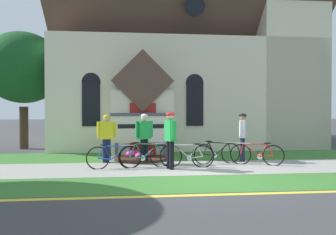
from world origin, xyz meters
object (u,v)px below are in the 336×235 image
bicycle_green (187,155)px  cyclist_in_white_jersey (144,134)px  roadside_conifer (300,60)px  cyclist_in_yellow_jersey (107,135)px  bicycle_black (217,153)px  bicycle_blue (114,157)px  bicycle_yellow (145,155)px  church_sign (141,129)px  cyclist_in_blue_jersey (243,133)px  bicycle_orange (257,154)px  yard_deciduous_tree (23,68)px  cyclist_in_red_jersey (170,135)px

bicycle_green → cyclist_in_white_jersey: (-1.34, 0.79, 0.62)m
roadside_conifer → cyclist_in_yellow_jersey: bearing=-145.9°
bicycle_black → roadside_conifer: 11.87m
bicycle_green → bicycle_blue: 2.28m
bicycle_blue → bicycle_yellow: bearing=7.3°
church_sign → bicycle_green: 2.53m
cyclist_in_blue_jersey → cyclist_in_white_jersey: bearing=-177.7°
bicycle_orange → cyclist_in_yellow_jersey: bearing=169.5°
bicycle_black → cyclist_in_yellow_jersey: (-3.76, 0.52, 0.61)m
bicycle_black → yard_deciduous_tree: 10.18m
cyclist_in_red_jersey → bicycle_green: bearing=28.2°
church_sign → cyclist_in_white_jersey: bearing=-84.8°
bicycle_yellow → yard_deciduous_tree: 8.65m
cyclist_in_yellow_jersey → yard_deciduous_tree: size_ratio=0.30×
bicycle_black → cyclist_in_yellow_jersey: bearing=172.2°
bicycle_blue → yard_deciduous_tree: (-4.73, 5.64, 3.49)m
bicycle_orange → bicycle_black: (-1.24, 0.41, 0.00)m
bicycle_orange → bicycle_black: 1.31m
bicycle_orange → cyclist_in_blue_jersey: size_ratio=0.95×
cyclist_in_yellow_jersey → cyclist_in_white_jersey: size_ratio=0.98×
bicycle_green → cyclist_in_white_jersey: 1.67m
cyclist_in_yellow_jersey → bicycle_blue: bearing=-72.5°
bicycle_orange → bicycle_yellow: 3.68m
bicycle_green → cyclist_in_blue_jersey: bearing=23.5°
roadside_conifer → bicycle_green: bearing=-134.6°
bicycle_yellow → yard_deciduous_tree: (-5.69, 5.51, 3.48)m
roadside_conifer → yard_deciduous_tree: bearing=-169.0°
roadside_conifer → bicycle_black: bearing=-132.5°
bicycle_yellow → roadside_conifer: roadside_conifer is taller
church_sign → yard_deciduous_tree: 7.20m
bicycle_green → yard_deciduous_tree: 9.62m
bicycle_blue → cyclist_in_blue_jersey: 4.57m
bicycle_blue → bicycle_orange: bearing=2.4°
church_sign → yard_deciduous_tree: bearing=146.6°
bicycle_blue → cyclist_in_white_jersey: (0.94, 0.83, 0.63)m
bicycle_black → cyclist_in_white_jersey: (-2.46, 0.22, 0.63)m
bicycle_yellow → bicycle_black: (2.44, 0.48, -0.01)m
bicycle_blue → bicycle_black: 3.46m
bicycle_blue → yard_deciduous_tree: yard_deciduous_tree is taller
roadside_conifer → bicycle_yellow: bearing=-139.0°
bicycle_orange → cyclist_in_blue_jersey: cyclist_in_blue_jersey is taller
cyclist_in_yellow_jersey → yard_deciduous_tree: (-4.38, 4.52, 2.89)m
church_sign → cyclist_in_white_jersey: church_sign is taller
church_sign → cyclist_in_red_jersey: cyclist_in_red_jersey is taller
cyclist_in_blue_jersey → cyclist_in_red_jersey: (-2.70, -1.23, 0.03)m
bicycle_green → roadside_conifer: bearing=45.4°
cyclist_in_red_jersey → cyclist_in_white_jersey: 1.34m
bicycle_green → cyclist_in_white_jersey: bearing=149.4°
bicycle_orange → cyclist_in_red_jersey: 3.04m
cyclist_in_red_jersey → cyclist_in_white_jersey: size_ratio=1.04×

